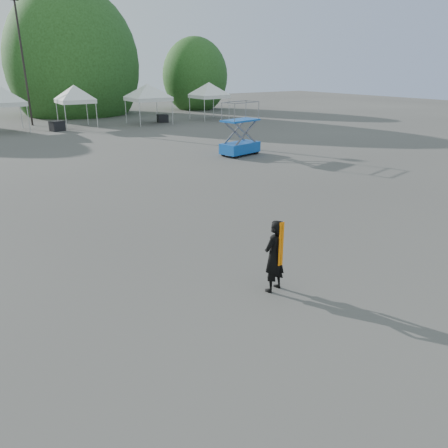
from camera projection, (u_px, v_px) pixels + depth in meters
ground at (191, 276)px, 10.44m from camera, size 120.00×120.00×0.00m
light_pole_east at (22, 56)px, 35.06m from camera, size 0.60×0.25×9.80m
tree_mid_e at (73, 65)px, 43.90m from camera, size 5.12×5.12×7.79m
tree_far_e at (195, 76)px, 49.60m from camera, size 3.84×3.84×5.84m
tent_e at (0, 90)px, 32.18m from camera, size 4.21×4.21×3.88m
tent_f at (74, 88)px, 34.58m from camera, size 3.75×3.75×3.88m
tent_g at (147, 87)px, 36.88m from camera, size 4.51×4.51×3.88m
tent_h at (209, 85)px, 40.07m from camera, size 4.06×4.06×3.88m
man at (274, 256)px, 9.52m from camera, size 0.68×0.53×1.65m
scissor_lift at (240, 129)px, 24.10m from camera, size 2.44×1.57×2.91m
crate_mid at (57, 126)px, 33.61m from camera, size 1.17×1.02×0.76m
crate_east at (163, 118)px, 38.76m from camera, size 1.00×0.84×0.70m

